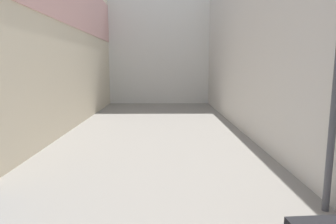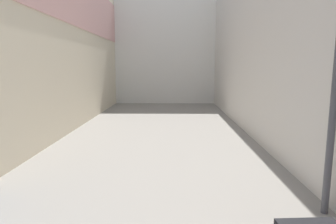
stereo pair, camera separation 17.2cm
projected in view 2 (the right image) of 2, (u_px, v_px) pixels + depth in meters
The scene contains 5 objects.
ground_plane at pixel (149, 174), 5.79m from camera, with size 34.51×34.51×0.00m, color gray.
building_left at pixel (33, 26), 7.28m from camera, with size 0.45×18.51×6.22m.
building_right at pixel (277, 25), 7.22m from camera, with size 0.45×18.51×6.32m.
building_far_end at pixel (165, 51), 17.42m from camera, with size 8.71×2.00×6.13m, color silver.
street_lamp at pixel (336, 10), 3.81m from camera, with size 0.79×0.18×4.91m.
Camera 2 is at (0.48, 1.74, 2.12)m, focal length 30.96 mm.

